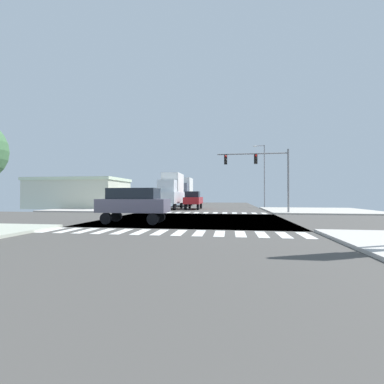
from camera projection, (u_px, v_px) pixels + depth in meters
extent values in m
cube|color=#464441|center=(194.00, 219.00, 20.11)|extent=(14.00, 90.00, 0.05)
cube|color=#464441|center=(194.00, 219.00, 20.11)|extent=(90.00, 12.00, 0.05)
cube|color=#B2ADA3|center=(318.00, 211.00, 30.12)|extent=(12.00, 12.00, 0.14)
cube|color=#B4ACA7|center=(109.00, 209.00, 33.85)|extent=(12.00, 12.00, 0.14)
cube|color=silver|center=(52.00, 230.00, 13.86)|extent=(0.50, 2.00, 0.01)
cube|color=silver|center=(69.00, 230.00, 13.71)|extent=(0.50, 2.00, 0.01)
cube|color=silver|center=(86.00, 231.00, 13.57)|extent=(0.50, 2.00, 0.01)
cube|color=silver|center=(104.00, 231.00, 13.42)|extent=(0.50, 2.00, 0.01)
cube|color=silver|center=(122.00, 231.00, 13.28)|extent=(0.50, 2.00, 0.01)
cube|color=silver|center=(141.00, 232.00, 13.14)|extent=(0.50, 2.00, 0.01)
cube|color=silver|center=(160.00, 232.00, 12.99)|extent=(0.50, 2.00, 0.01)
cube|color=silver|center=(179.00, 233.00, 12.85)|extent=(0.50, 2.00, 0.01)
cube|color=silver|center=(199.00, 233.00, 12.71)|extent=(0.50, 2.00, 0.01)
cube|color=silver|center=(220.00, 233.00, 12.56)|extent=(0.50, 2.00, 0.01)
cube|color=silver|center=(240.00, 234.00, 12.42)|extent=(0.50, 2.00, 0.01)
cube|color=silver|center=(262.00, 234.00, 12.28)|extent=(0.50, 2.00, 0.01)
cube|color=silver|center=(284.00, 235.00, 12.13)|extent=(0.50, 2.00, 0.01)
cube|color=silver|center=(306.00, 235.00, 11.99)|extent=(0.50, 2.00, 0.01)
cube|color=silver|center=(142.00, 212.00, 28.30)|extent=(0.50, 2.00, 0.01)
cube|color=silver|center=(151.00, 212.00, 28.16)|extent=(0.50, 2.00, 0.01)
cube|color=silver|center=(160.00, 212.00, 28.02)|extent=(0.50, 2.00, 0.01)
cube|color=silver|center=(169.00, 212.00, 27.87)|extent=(0.50, 2.00, 0.01)
cube|color=silver|center=(178.00, 212.00, 27.73)|extent=(0.50, 2.00, 0.01)
cube|color=silver|center=(187.00, 213.00, 27.58)|extent=(0.50, 2.00, 0.01)
cube|color=silver|center=(196.00, 213.00, 27.44)|extent=(0.50, 2.00, 0.01)
cube|color=silver|center=(206.00, 213.00, 27.30)|extent=(0.50, 2.00, 0.01)
cube|color=silver|center=(215.00, 213.00, 27.15)|extent=(0.50, 2.00, 0.01)
cube|color=silver|center=(225.00, 213.00, 27.01)|extent=(0.50, 2.00, 0.01)
cube|color=silver|center=(234.00, 213.00, 26.87)|extent=(0.50, 2.00, 0.01)
cube|color=silver|center=(244.00, 213.00, 26.72)|extent=(0.50, 2.00, 0.01)
cube|color=silver|center=(254.00, 213.00, 26.58)|extent=(0.50, 2.00, 0.01)
cube|color=silver|center=(264.00, 213.00, 26.44)|extent=(0.50, 2.00, 0.01)
cylinder|color=gray|center=(288.00, 181.00, 26.07)|extent=(0.20, 0.20, 6.55)
cylinder|color=gray|center=(252.00, 154.00, 26.62)|extent=(7.15, 0.14, 0.14)
cube|color=black|center=(256.00, 159.00, 26.56)|extent=(0.32, 0.40, 1.00)
sphere|color=red|center=(256.00, 156.00, 26.33)|extent=(0.22, 0.22, 0.22)
sphere|color=black|center=(256.00, 159.00, 26.32)|extent=(0.22, 0.22, 0.22)
sphere|color=black|center=(256.00, 162.00, 26.32)|extent=(0.22, 0.22, 0.22)
cube|color=black|center=(226.00, 160.00, 27.01)|extent=(0.32, 0.40, 1.00)
sphere|color=red|center=(226.00, 156.00, 26.77)|extent=(0.22, 0.22, 0.22)
sphere|color=black|center=(226.00, 159.00, 26.76)|extent=(0.22, 0.22, 0.22)
sphere|color=black|center=(226.00, 162.00, 26.76)|extent=(0.22, 0.22, 0.22)
cylinder|color=gray|center=(264.00, 176.00, 39.02)|extent=(0.16, 0.16, 9.48)
cylinder|color=gray|center=(260.00, 146.00, 39.18)|extent=(1.40, 0.10, 0.10)
ellipsoid|color=silver|center=(255.00, 146.00, 39.28)|extent=(0.60, 0.32, 0.20)
cube|color=beige|center=(79.00, 195.00, 37.10)|extent=(12.45, 7.44, 3.88)
cube|color=beige|center=(80.00, 180.00, 37.13)|extent=(12.75, 7.74, 0.40)
cube|color=black|center=(123.00, 203.00, 33.29)|extent=(0.24, 2.20, 1.80)
cylinder|color=black|center=(106.00, 218.00, 16.62)|extent=(0.74, 0.26, 0.74)
cylinder|color=black|center=(117.00, 216.00, 18.17)|extent=(0.74, 0.26, 0.74)
cylinder|color=black|center=(153.00, 219.00, 16.17)|extent=(0.74, 0.26, 0.74)
cylinder|color=black|center=(160.00, 217.00, 17.72)|extent=(0.74, 0.26, 0.74)
cube|color=#5B5569|center=(134.00, 206.00, 17.18)|extent=(4.60, 1.96, 0.88)
cube|color=black|center=(134.00, 194.00, 17.19)|extent=(3.22, 1.69, 0.72)
cylinder|color=black|center=(194.00, 203.00, 51.27)|extent=(0.26, 0.68, 0.68)
cylinder|color=black|center=(187.00, 203.00, 51.47)|extent=(0.26, 0.68, 0.68)
cylinder|color=black|center=(196.00, 202.00, 54.16)|extent=(0.26, 0.68, 0.68)
cylinder|color=black|center=(189.00, 202.00, 54.37)|extent=(0.26, 0.68, 0.68)
cube|color=gold|center=(191.00, 199.00, 52.82)|extent=(1.80, 4.30, 0.66)
cube|color=black|center=(191.00, 196.00, 52.83)|extent=(1.55, 2.24, 0.54)
cylinder|color=black|center=(187.00, 204.00, 41.46)|extent=(0.26, 0.80, 0.80)
cylinder|color=black|center=(175.00, 204.00, 41.74)|extent=(0.26, 0.80, 0.80)
cylinder|color=black|center=(191.00, 203.00, 46.31)|extent=(0.26, 0.80, 0.80)
cylinder|color=black|center=(181.00, 203.00, 46.58)|extent=(0.26, 0.80, 0.80)
cube|color=#55596A|center=(184.00, 197.00, 44.04)|extent=(2.40, 7.20, 1.49)
cube|color=white|center=(185.00, 185.00, 45.13)|extent=(2.30, 4.18, 2.56)
cube|color=#55596A|center=(181.00, 188.00, 41.92)|extent=(2.11, 2.02, 1.49)
cylinder|color=black|center=(174.00, 207.00, 31.93)|extent=(0.26, 0.80, 0.80)
cylinder|color=black|center=(159.00, 207.00, 32.21)|extent=(0.26, 0.80, 0.80)
cylinder|color=black|center=(182.00, 205.00, 36.78)|extent=(0.26, 0.80, 0.80)
cylinder|color=black|center=(168.00, 205.00, 37.05)|extent=(0.26, 0.80, 0.80)
cube|color=silver|center=(171.00, 198.00, 34.50)|extent=(2.40, 7.20, 1.49)
cube|color=white|center=(173.00, 183.00, 35.60)|extent=(2.30, 4.18, 2.56)
cube|color=silver|center=(167.00, 186.00, 32.39)|extent=(2.11, 2.02, 1.49)
cylinder|color=black|center=(198.00, 202.00, 56.66)|extent=(0.26, 0.74, 0.74)
cylinder|color=black|center=(190.00, 202.00, 56.88)|extent=(0.26, 0.74, 0.74)
cylinder|color=black|center=(199.00, 202.00, 59.75)|extent=(0.26, 0.74, 0.74)
cylinder|color=black|center=(192.00, 202.00, 59.98)|extent=(0.26, 0.74, 0.74)
cube|color=navy|center=(195.00, 198.00, 58.33)|extent=(1.96, 4.60, 0.88)
cube|color=black|center=(195.00, 195.00, 58.34)|extent=(1.69, 3.22, 0.72)
cylinder|color=black|center=(198.00, 207.00, 32.49)|extent=(0.26, 0.74, 0.74)
cylinder|color=black|center=(185.00, 207.00, 32.72)|extent=(0.26, 0.74, 0.74)
cylinder|color=black|center=(201.00, 206.00, 35.92)|extent=(0.26, 0.74, 0.74)
cylinder|color=black|center=(190.00, 206.00, 36.15)|extent=(0.26, 0.74, 0.74)
cube|color=#A81C20|center=(194.00, 200.00, 34.33)|extent=(2.00, 5.10, 0.86)
cube|color=black|center=(193.00, 194.00, 33.46)|extent=(1.76, 1.79, 0.75)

